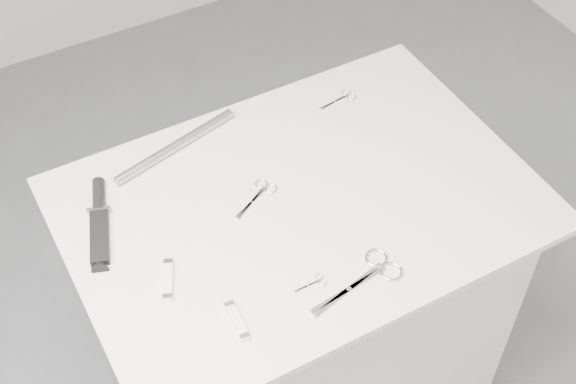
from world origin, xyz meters
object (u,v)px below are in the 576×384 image
pocket_knife_a (168,279)px  plinth (299,321)px  tiny_scissors (314,283)px  embroidery_scissors_b (342,98)px  metal_rail (175,146)px  large_shears (371,273)px  embroidery_scissors_a (260,193)px  sheathed_knife (99,218)px  pocket_knife_b (237,321)px

pocket_knife_a → plinth: bearing=-55.8°
tiny_scissors → embroidery_scissors_b: bearing=52.9°
metal_rail → large_shears: bearing=-68.7°
plinth → tiny_scissors: size_ratio=13.35×
embroidery_scissors_b → metal_rail: size_ratio=0.31×
metal_rail → embroidery_scissors_a: bearing=-63.6°
embroidery_scissors_b → metal_rail: bearing=167.6°
pocket_knife_a → metal_rail: size_ratio=0.29×
tiny_scissors → metal_rail: metal_rail is taller
large_shears → pocket_knife_a: 0.40m
plinth → embroidery_scissors_b: (0.25, 0.24, 0.47)m
sheathed_knife → metal_rail: 0.25m
embroidery_scissors_b → sheathed_knife: 0.66m
embroidery_scissors_b → pocket_knife_b: 0.68m
plinth → tiny_scissors: (-0.08, -0.20, 0.47)m
plinth → pocket_knife_a: pocket_knife_a is taller
pocket_knife_b → tiny_scissors: bearing=-82.9°
embroidery_scissors_b → pocket_knife_a: (-0.59, -0.30, 0.00)m
embroidery_scissors_a → embroidery_scissors_b: size_ratio=1.20×
pocket_knife_b → large_shears: bearing=-91.1°
embroidery_scissors_b → sheathed_knife: size_ratio=0.44×
tiny_scissors → pocket_knife_b: pocket_knife_b is taller
tiny_scissors → sheathed_knife: (-0.31, 0.36, 0.01)m
pocket_knife_a → metal_rail: bearing=-1.6°
plinth → sheathed_knife: size_ratio=3.94×
embroidery_scissors_b → tiny_scissors: 0.56m
large_shears → tiny_scissors: size_ratio=3.16×
embroidery_scissors_a → pocket_knife_a: size_ratio=1.26×
sheathed_knife → pocket_knife_b: 0.39m
sheathed_knife → plinth: bearing=-92.3°
pocket_knife_b → metal_rail: metal_rail is taller
sheathed_knife → pocket_knife_a: bearing=-144.2°
embroidery_scissors_a → large_shears: bearing=-100.7°
plinth → pocket_knife_b: size_ratio=10.01×
pocket_knife_b → metal_rail: 0.49m
pocket_knife_a → pocket_knife_b: bearing=-128.9°
embroidery_scissors_b → pocket_knife_a: bearing=-160.8°
embroidery_scissors_a → pocket_knife_b: bearing=-153.3°
embroidery_scissors_a → tiny_scissors: 0.26m
pocket_knife_b → embroidery_scissors_b: bearing=-43.9°
embroidery_scissors_a → pocket_knife_b: 0.33m
plinth → embroidery_scissors_b: 0.59m
embroidery_scissors_b → sheathed_knife: sheathed_knife is taller
large_shears → metal_rail: size_ratio=0.65×
embroidery_scissors_b → pocket_knife_b: bearing=-146.4°
plinth → pocket_knife_b: pocket_knife_b is taller
embroidery_scissors_b → pocket_knife_b: (-0.51, -0.45, 0.00)m
embroidery_scissors_a → metal_rail: 0.24m
embroidery_scissors_b → tiny_scissors: size_ratio=1.50×
tiny_scissors → sheathed_knife: sheathed_knife is taller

